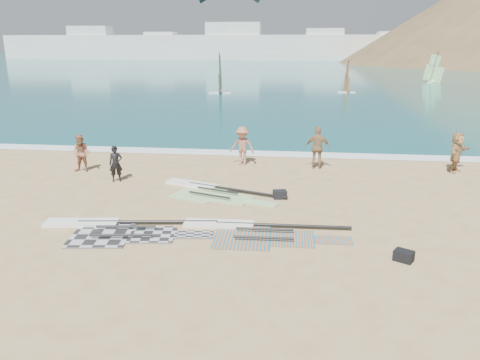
# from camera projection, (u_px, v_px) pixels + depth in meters

# --- Properties ---
(ground) EXTENTS (300.00, 300.00, 0.00)m
(ground) POSITION_uv_depth(u_px,v_px,m) (232.00, 255.00, 13.09)
(ground) COLOR tan
(ground) RESTS_ON ground
(sea) EXTENTS (300.00, 240.00, 0.06)m
(sea) POSITION_uv_depth(u_px,v_px,m) (292.00, 62.00, 138.78)
(sea) COLOR #0D5E5A
(sea) RESTS_ON ground
(surf_line) EXTENTS (300.00, 1.20, 0.04)m
(surf_line) POSITION_uv_depth(u_px,v_px,m) (263.00, 154.00, 24.81)
(surf_line) COLOR white
(surf_line) RESTS_ON ground
(far_town) EXTENTS (160.00, 8.00, 12.00)m
(far_town) POSITION_uv_depth(u_px,v_px,m) (246.00, 46.00, 156.45)
(far_town) COLOR white
(far_town) RESTS_ON ground
(rig_grey) EXTENTS (5.64, 2.45, 0.20)m
(rig_grey) POSITION_uv_depth(u_px,v_px,m) (112.00, 229.00, 14.77)
(rig_grey) COLOR black
(rig_grey) RESTS_ON ground
(rig_green) EXTENTS (5.13, 3.06, 0.20)m
(rig_green) POSITION_uv_depth(u_px,v_px,m) (209.00, 191.00, 18.54)
(rig_green) COLOR #64B51C
(rig_green) RESTS_ON ground
(rig_orange) EXTENTS (5.35, 2.11, 0.20)m
(rig_orange) POSITION_uv_depth(u_px,v_px,m) (250.00, 231.00, 14.59)
(rig_orange) COLOR orange
(rig_orange) RESTS_ON ground
(gear_bag_near) EXTENTS (0.57, 0.47, 0.32)m
(gear_bag_near) POSITION_uv_depth(u_px,v_px,m) (280.00, 194.00, 17.76)
(gear_bag_near) COLOR black
(gear_bag_near) RESTS_ON ground
(gear_bag_far) EXTENTS (0.61, 0.55, 0.30)m
(gear_bag_far) POSITION_uv_depth(u_px,v_px,m) (404.00, 256.00, 12.68)
(gear_bag_far) COLOR black
(gear_bag_far) RESTS_ON ground
(person_wetsuit) EXTENTS (0.66, 0.55, 1.54)m
(person_wetsuit) POSITION_uv_depth(u_px,v_px,m) (116.00, 164.00, 19.78)
(person_wetsuit) COLOR black
(person_wetsuit) RESTS_ON ground
(beachgoer_left) EXTENTS (0.84, 0.65, 1.72)m
(beachgoer_left) POSITION_uv_depth(u_px,v_px,m) (82.00, 153.00, 21.24)
(beachgoer_left) COLOR #9C6548
(beachgoer_left) RESTS_ON ground
(beachgoer_mid) EXTENTS (1.33, 0.94, 1.87)m
(beachgoer_mid) POSITION_uv_depth(u_px,v_px,m) (242.00, 146.00, 22.45)
(beachgoer_mid) COLOR #A0654C
(beachgoer_mid) RESTS_ON ground
(beachgoer_back) EXTENTS (1.23, 0.63, 2.01)m
(beachgoer_back) POSITION_uv_depth(u_px,v_px,m) (318.00, 148.00, 21.75)
(beachgoer_back) COLOR #98764E
(beachgoer_back) RESTS_ON ground
(beachgoer_right) EXTENTS (1.48, 1.70, 1.86)m
(beachgoer_right) POSITION_uv_depth(u_px,v_px,m) (457.00, 152.00, 21.19)
(beachgoer_right) COLOR tan
(beachgoer_right) RESTS_ON ground
(windsurfer_left) EXTENTS (2.56, 3.11, 4.64)m
(windsurfer_left) POSITION_uv_depth(u_px,v_px,m) (220.00, 82.00, 53.68)
(windsurfer_left) COLOR white
(windsurfer_left) RESTS_ON ground
(windsurfer_centre) EXTENTS (2.12, 2.51, 3.76)m
(windsurfer_centre) POSITION_uv_depth(u_px,v_px,m) (347.00, 83.00, 54.40)
(windsurfer_centre) COLOR white
(windsurfer_centre) RESTS_ON ground
(windsurfer_right) EXTENTS (2.51, 2.43, 4.49)m
(windsurfer_right) POSITION_uv_depth(u_px,v_px,m) (434.00, 74.00, 68.23)
(windsurfer_right) COLOR white
(windsurfer_right) RESTS_ON ground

